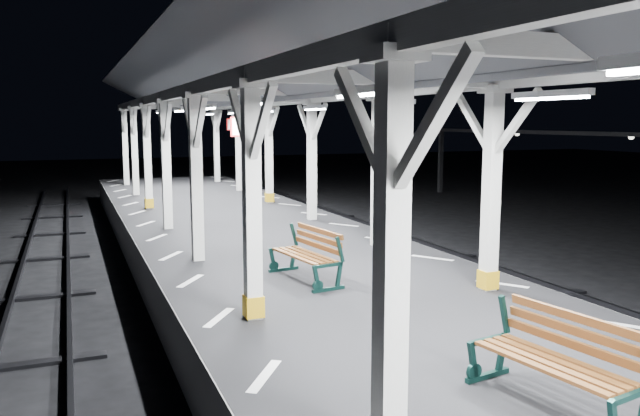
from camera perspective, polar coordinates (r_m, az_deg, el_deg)
platform at (r=8.26m, az=12.08°, el=-15.50°), size 6.00×50.00×1.00m
hazard_stripes_left at (r=7.07m, az=-5.09°, el=-15.04°), size 1.00×48.00×0.01m
hazard_stripes_right at (r=9.61m, az=24.55°, el=-9.47°), size 1.00×48.00×0.01m
canopy at (r=7.61m, az=13.09°, el=13.81°), size 5.40×49.00×4.65m
bench_near at (r=6.63m, az=20.97°, el=-12.65°), size 0.88×1.76×0.91m
bench_mid at (r=10.91m, az=-0.99°, el=-4.12°), size 0.86×1.74×0.90m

